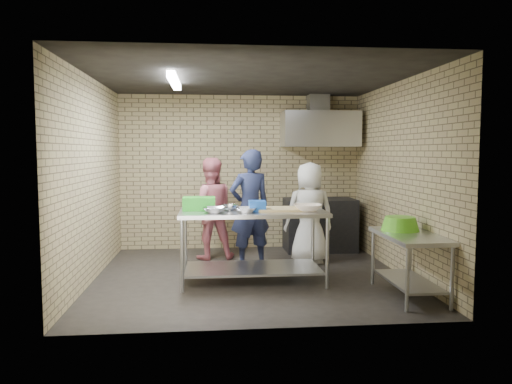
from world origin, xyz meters
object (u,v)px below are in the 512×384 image
Objects in this scene: prep_table at (253,246)px; side_counter at (409,265)px; woman_pink at (210,208)px; bottle_green at (342,135)px; woman_white at (309,213)px; green_crate at (199,204)px; green_basin at (400,224)px; stove at (320,225)px; blue_tub at (257,206)px; man_navy at (250,208)px; bottle_red at (320,134)px.

prep_table is 1.97m from side_counter.
side_counter is 3.29m from woman_pink.
bottle_green is 0.10× the size of woman_white.
side_counter is at bearing -20.80° from green_crate.
green_basin is at bearing -15.73° from green_crate.
green_basin is (0.43, -2.50, 0.38)m from stove.
woman_pink is at bearing 135.97° from side_counter.
blue_tub is (0.05, -0.10, 0.54)m from prep_table.
prep_table reaches higher than green_basin.
side_counter is 0.52m from green_basin.
green_crate is at bearing 164.27° from green_basin.
side_counter is 2.49m from man_navy.
prep_table is 0.96m from man_navy.
side_counter is 0.77× the size of woman_white.
stove is 8.00× the size of bottle_green.
prep_table reaches higher than stove.
prep_table is 2.35m from stove.
bottle_red reaches higher than woman_pink.
bottle_green is 1.89m from woman_white.
bottle_red is (0.05, 0.24, 1.58)m from stove.
bottle_red is at bearing 57.28° from prep_table.
woman_white is at bearing -112.06° from stove.
green_crate reaches higher than blue_tub.
green_basin is 0.26× the size of man_navy.
man_navy is at bearing 140.15° from green_basin.
man_navy is (-1.30, -1.05, 0.43)m from stove.
prep_table is at bearing -122.72° from bottle_red.
bottle_red is 0.12× the size of woman_white.
prep_table is at bearing -124.86° from stove.
bottle_green is at bearing 90.00° from side_counter.
side_counter is at bearing -82.38° from bottle_red.
stove reaches higher than side_counter.
blue_tub is 1.67m from woman_pink.
stove is 0.69× the size of man_navy.
prep_table is 0.90m from green_crate.
green_basin is at bearing -90.42° from bottle_green.
prep_table is at bearing 155.24° from side_counter.
man_navy reaches higher than green_crate.
green_crate is 2.34× the size of bottle_red.
green_crate is 0.78m from blue_tub.
prep_table is at bearing 116.57° from blue_tub.
bottle_green reaches higher than woman_pink.
woman_pink is at bearing -165.80° from stove.
side_counter is at bearing 110.31° from woman_white.
bottle_red reaches higher than side_counter.
green_basin is 2.56× the size of bottle_red.
bottle_green is 0.09× the size of woman_pink.
bottle_red is at bearing 180.00° from bottle_green.
woman_white reaches higher than green_basin.
green_crate is 3.09m from bottle_red.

